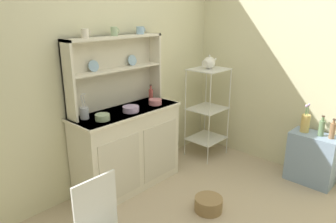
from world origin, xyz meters
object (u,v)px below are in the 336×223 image
bakers_rack (207,105)px  jam_bottle (151,94)px  porcelain_teapot (209,63)px  vinegar_bottle (332,130)px  utensil_jar (84,113)px  flower_vase (305,122)px  cup_cream_0 (85,33)px  floor_basket (208,204)px  hutch_shelf_unit (114,67)px  hutch_cabinet (128,148)px  side_shelf_blue (312,158)px  oil_bottle (322,128)px  bowl_mixing_large (102,117)px

bakers_rack → jam_bottle: size_ratio=6.42×
porcelain_teapot → vinegar_bottle: bearing=-80.8°
bakers_rack → utensil_jar: bakers_rack is taller
vinegar_bottle → flower_vase: bearing=90.0°
cup_cream_0 → porcelain_teapot: size_ratio=0.35×
utensil_jar → vinegar_bottle: size_ratio=1.18×
flower_vase → vinegar_bottle: size_ratio=1.53×
floor_basket → utensil_jar: 1.44m
jam_bottle → hutch_shelf_unit: bearing=169.6°
cup_cream_0 → porcelain_teapot: (1.51, -0.27, -0.41)m
hutch_cabinet → jam_bottle: bearing=11.4°
side_shelf_blue → utensil_jar: 2.44m
utensil_jar → vinegar_bottle: bearing=-41.5°
hutch_cabinet → side_shelf_blue: 1.99m
hutch_shelf_unit → cup_cream_0: cup_cream_0 is taller
jam_bottle → vinegar_bottle: 1.93m
vinegar_bottle → bakers_rack: bearing=99.2°
floor_basket → bakers_rack: bearing=37.7°
jam_bottle → flower_vase: 1.70m
side_shelf_blue → oil_bottle: oil_bottle is taller
cup_cream_0 → oil_bottle: cup_cream_0 is taller
hutch_shelf_unit → oil_bottle: bearing=-48.8°
oil_bottle → side_shelf_blue: bearing=90.0°
vinegar_bottle → floor_basket: bearing=151.4°
side_shelf_blue → floor_basket: size_ratio=2.11×
porcelain_teapot → oil_bottle: porcelain_teapot is taller
hutch_cabinet → bowl_mixing_large: size_ratio=8.67×
flower_vase → utensil_jar: bearing=143.7°
hutch_cabinet → bowl_mixing_large: bowl_mixing_large is taller
cup_cream_0 → porcelain_teapot: cup_cream_0 is taller
hutch_shelf_unit → oil_bottle: 2.23m
floor_basket → oil_bottle: size_ratio=1.19×
bakers_rack → cup_cream_0: (-1.51, 0.27, 0.94)m
cup_cream_0 → jam_bottle: cup_cream_0 is taller
floor_basket → vinegar_bottle: 1.48m
hutch_cabinet → cup_cream_0: 1.23m
side_shelf_blue → oil_bottle: 0.37m
hutch_cabinet → floor_basket: (0.21, -0.90, -0.37)m
cup_cream_0 → bowl_mixing_large: size_ratio=0.62×
porcelain_teapot → flower_vase: bearing=-78.6°
hutch_cabinet → vinegar_bottle: (1.41, -1.55, 0.21)m
jam_bottle → porcelain_teapot: (0.75, -0.24, 0.28)m
hutch_shelf_unit → side_shelf_blue: hutch_shelf_unit is taller
bowl_mixing_large → flower_vase: 2.13m
side_shelf_blue → hutch_shelf_unit: bearing=132.1°
side_shelf_blue → porcelain_teapot: 1.57m
cup_cream_0 → bowl_mixing_large: cup_cream_0 is taller
bowl_mixing_large → utensil_jar: 0.18m
side_shelf_blue → oil_bottle: bearing=-90.0°
bakers_rack → bowl_mixing_large: size_ratio=8.47×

